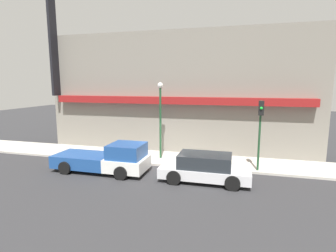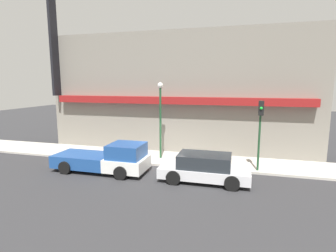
{
  "view_description": "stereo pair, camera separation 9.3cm",
  "coord_description": "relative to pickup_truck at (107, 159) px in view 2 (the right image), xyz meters",
  "views": [
    {
      "loc": [
        4.35,
        -14.9,
        5.01
      ],
      "look_at": [
        0.03,
        1.26,
        2.33
      ],
      "focal_mm": 28.0,
      "sensor_mm": 36.0,
      "label": 1
    },
    {
      "loc": [
        4.44,
        -14.88,
        5.01
      ],
      "look_at": [
        0.03,
        1.26,
        2.33
      ],
      "focal_mm": 28.0,
      "sensor_mm": 36.0,
      "label": 2
    }
  ],
  "objects": [
    {
      "name": "ground_plane",
      "position": [
        2.79,
        1.76,
        -0.76
      ],
      "size": [
        80.0,
        80.0,
        0.0
      ],
      "primitive_type": "plane",
      "color": "#2D2D30"
    },
    {
      "name": "building",
      "position": [
        2.77,
        6.4,
        3.6
      ],
      "size": [
        19.8,
        3.8,
        11.41
      ],
      "color": "gray",
      "rests_on": "ground"
    },
    {
      "name": "sidewalk",
      "position": [
        2.79,
        3.34,
        -0.7
      ],
      "size": [
        36.0,
        3.16,
        0.13
      ],
      "color": "#B7B2A8",
      "rests_on": "ground"
    },
    {
      "name": "traffic_light",
      "position": [
        8.38,
        2.07,
        2.09
      ],
      "size": [
        0.28,
        0.42,
        3.99
      ],
      "color": "#1E4728",
      "rests_on": "sidewalk"
    },
    {
      "name": "parked_car",
      "position": [
        5.61,
        0.0,
        -0.05
      ],
      "size": [
        4.63,
        2.09,
        1.45
      ],
      "rotation": [
        0.0,
        0.0,
        -0.02
      ],
      "color": "silver",
      "rests_on": "ground"
    },
    {
      "name": "fire_hydrant",
      "position": [
        1.4,
        2.63,
        -0.34
      ],
      "size": [
        0.16,
        0.16,
        0.6
      ],
      "color": "red",
      "rests_on": "sidewalk"
    },
    {
      "name": "street_lamp",
      "position": [
        2.28,
        3.14,
        2.53
      ],
      "size": [
        0.36,
        0.36,
        4.99
      ],
      "color": "#1E4728",
      "rests_on": "sidewalk"
    },
    {
      "name": "pickup_truck",
      "position": [
        0.0,
        0.0,
        0.0
      ],
      "size": [
        5.5,
        2.19,
        1.72
      ],
      "rotation": [
        0.0,
        0.0,
        0.01
      ],
      "color": "white",
      "rests_on": "ground"
    }
  ]
}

